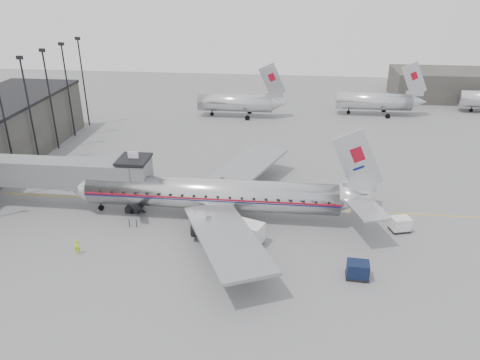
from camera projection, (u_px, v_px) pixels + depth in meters
The scene contains 12 objects.
ground at pixel (208, 230), 50.57m from camera, with size 160.00×160.00×0.00m, color slate.
hangar at pixel (465, 85), 99.08m from camera, with size 30.00×12.00×6.00m, color #3C3A37.
apron_line at pixel (241, 205), 55.70m from camera, with size 0.15×60.00×0.01m, color gold.
jet_bridge at pixel (70, 174), 53.80m from camera, with size 21.00×6.20×7.10m.
floodlight_masts at pixel (17, 113), 61.56m from camera, with size 0.90×42.25×15.25m.
distant_aircraft_near at pixel (236, 102), 87.57m from camera, with size 16.39×3.20×10.26m.
distant_aircraft_mid at pixel (375, 101), 88.60m from camera, with size 16.39×3.20×10.26m.
airliner at pixel (218, 194), 52.04m from camera, with size 35.25×32.69×11.16m.
service_van at pixel (240, 231), 47.90m from camera, with size 5.35×3.54×2.35m.
baggage_cart_navy at pixel (358, 270), 42.41m from camera, with size 2.18×1.72×1.64m.
baggage_cart_white at pixel (400, 224), 49.99m from camera, with size 2.38×2.04×1.59m.
ramp_worker at pixel (77, 247), 46.01m from camera, with size 0.58×0.38×1.58m, color #C3EE1C.
Camera 1 is at (8.22, -43.10, 25.95)m, focal length 35.00 mm.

